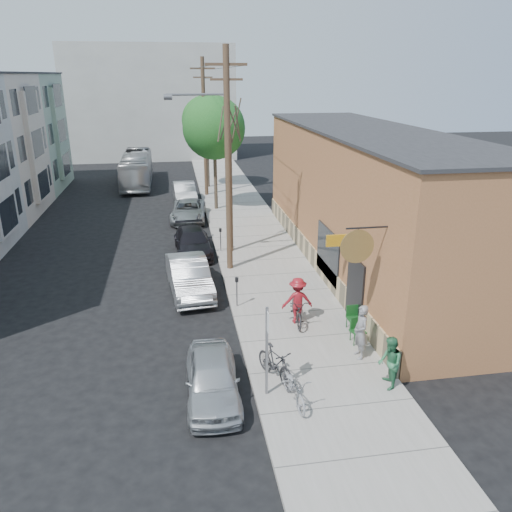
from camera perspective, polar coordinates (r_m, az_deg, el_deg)
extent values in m
plane|color=black|center=(19.40, -8.48, -7.68)|extent=(120.00, 120.00, 0.00)
cube|color=gray|center=(29.87, -0.83, 2.76)|extent=(4.50, 58.00, 0.15)
cube|color=#9E623A|center=(24.62, 12.34, 6.19)|extent=(5.00, 20.00, 6.50)
cube|color=#2B2B2D|center=(24.07, 12.94, 13.84)|extent=(5.20, 20.20, 0.12)
cube|color=tan|center=(24.60, 6.41, -0.05)|extent=(0.10, 20.00, 1.10)
cube|color=black|center=(19.04, 11.26, -4.06)|extent=(0.10, 1.60, 2.60)
cube|color=black|center=(22.00, 8.21, 0.31)|extent=(0.08, 3.00, 2.20)
cylinder|color=brown|center=(15.88, 11.48, 1.07)|extent=(1.10, 0.06, 1.10)
cube|color=#BF8816|center=(18.95, 9.47, 1.77)|extent=(1.00, 0.08, 0.45)
cube|color=beige|center=(36.68, -24.45, 11.34)|extent=(1.10, 3.20, 7.00)
cube|color=gray|center=(45.07, -25.44, 12.52)|extent=(6.00, 8.00, 9.00)
cube|color=gray|center=(44.42, -21.95, 12.91)|extent=(1.10, 3.20, 7.00)
cube|color=#AFAFA9|center=(59.32, -11.82, 16.81)|extent=(18.00, 8.00, 12.00)
cube|color=slate|center=(14.40, 1.24, -10.89)|extent=(0.07, 0.07, 2.80)
cube|color=silver|center=(13.92, 1.27, -7.36)|extent=(0.02, 0.45, 0.60)
cylinder|color=slate|center=(20.03, -2.19, -4.30)|extent=(0.06, 0.06, 1.10)
cylinder|color=black|center=(19.79, -2.21, -2.72)|extent=(0.14, 0.14, 0.18)
cylinder|color=slate|center=(26.31, -4.06, 1.72)|extent=(0.06, 0.06, 1.10)
cylinder|color=black|center=(26.13, -4.10, 2.97)|extent=(0.14, 0.14, 0.18)
cylinder|color=#503A28|center=(22.83, -3.22, 10.43)|extent=(0.28, 0.28, 10.00)
cube|color=#503A28|center=(22.51, -3.44, 21.03)|extent=(1.80, 0.12, 0.12)
cube|color=#503A28|center=(22.51, -3.40, 19.50)|extent=(1.40, 0.10, 0.10)
cylinder|color=slate|center=(22.40, -10.04, 17.45)|extent=(0.35, 0.24, 0.24)
cylinder|color=#503A28|center=(38.52, -5.90, 14.29)|extent=(0.28, 0.28, 10.00)
cube|color=#503A28|center=(38.34, -6.14, 20.55)|extent=(1.80, 0.12, 0.12)
cube|color=#503A28|center=(38.34, -6.10, 19.65)|extent=(1.40, 0.10, 0.10)
cylinder|color=#44392C|center=(25.68, -2.96, 7.01)|extent=(0.24, 0.24, 6.04)
cylinder|color=#44392C|center=(34.52, -4.68, 9.60)|extent=(0.24, 0.24, 5.15)
sphere|color=#236123|center=(34.12, -4.82, 14.39)|extent=(4.16, 4.16, 4.16)
cylinder|color=#44392C|center=(41.75, -5.56, 11.30)|extent=(0.24, 0.24, 5.02)
sphere|color=#236123|center=(41.42, -5.70, 15.16)|extent=(3.91, 3.91, 3.91)
imported|color=slate|center=(16.74, 11.89, -8.48)|extent=(0.45, 0.68, 1.86)
imported|color=#2D7147|center=(15.51, 15.04, -11.72)|extent=(0.75, 0.89, 1.63)
imported|color=maroon|center=(18.68, 4.75, -5.08)|extent=(1.16, 0.68, 1.79)
imported|color=black|center=(18.84, 4.72, -6.09)|extent=(0.87, 2.06, 1.05)
imported|color=black|center=(15.46, 2.26, -12.23)|extent=(1.22, 1.90, 1.11)
imported|color=gray|center=(14.61, 4.37, -14.79)|extent=(0.82, 1.85, 0.94)
imported|color=#B0B3B8|center=(14.96, -5.01, -13.77)|extent=(1.62, 3.84, 1.30)
imported|color=#95989C|center=(21.72, -7.64, -2.31)|extent=(2.07, 4.74, 1.52)
imported|color=black|center=(26.48, -7.24, 1.60)|extent=(2.01, 4.52, 1.29)
imported|color=gray|center=(32.65, -7.74, 5.13)|extent=(2.54, 4.80, 1.29)
imported|color=gray|center=(37.51, -8.16, 7.19)|extent=(1.80, 4.50, 1.46)
imported|color=silver|center=(44.32, -13.48, 9.66)|extent=(2.37, 9.80, 2.73)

